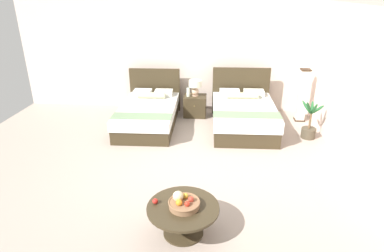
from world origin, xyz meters
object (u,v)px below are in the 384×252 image
Objects in this scene: bed_near_corner at (243,115)px; nightstand at (195,106)px; coffee_table at (183,214)px; floor_lamp_corner at (302,95)px; potted_palm at (309,127)px; loose_apple at (155,201)px; table_lamp at (195,86)px; vase at (188,92)px; bed_near_window at (149,113)px; fruit_bowl at (183,203)px.

bed_near_corner is 1.36m from nightstand.
coffee_table is 0.74× the size of floor_lamp_corner.
potted_palm is at bearing -23.76° from nightstand.
loose_apple is 5.04m from floor_lamp_corner.
bed_near_corner is 2.33× the size of potted_palm.
floor_lamp_corner reaches higher than loose_apple.
vase is (-0.17, -0.06, -0.15)m from table_lamp.
coffee_table is 12.79× the size of loose_apple.
table_lamp reaches higher than vase.
bed_near_corner reaches higher than bed_near_window.
nightstand is 0.59× the size of coffee_table.
floor_lamp_corner is (2.41, 4.24, 0.32)m from coffee_table.
fruit_bowl is (0.35, -4.30, -0.14)m from vase.
coffee_table is 3.99m from potted_palm.
nightstand is 0.41m from vase.
bed_near_window reaches higher than vase.
fruit_bowl is (0.18, -4.34, 0.23)m from nightstand.
nightstand reaches higher than coffee_table.
loose_apple is (-0.19, -4.32, -0.32)m from table_lamp.
vase reaches higher than fruit_bowl.
table_lamp is at bearing 92.42° from fruit_bowl.
bed_near_corner is 3.85m from loose_apple.
nightstand is 0.43× the size of floor_lamp_corner.
fruit_bowl reaches higher than nightstand.
nightstand is at bearing -90.00° from table_lamp.
bed_near_window is 1.07× the size of bed_near_corner.
floor_lamp_corner reaches higher than bed_near_window.
bed_near_window is 4.07× the size of nightstand.
fruit_bowl is 4.88m from floor_lamp_corner.
bed_near_corner reaches higher than vase.
bed_near_window is at bearing 173.21° from potted_palm.
bed_near_window is 2.49× the size of potted_palm.
fruit_bowl is 5.60× the size of loose_apple.
bed_near_window is at bearing -146.26° from nightstand.
fruit_bowl reaches higher than loose_apple.
bed_near_corner is at bearing -31.17° from nightstand.
potted_palm is (2.74, 3.18, -0.22)m from loose_apple.
bed_near_corner is 1.44m from table_lamp.
fruit_bowl is (1.22, -3.64, 0.20)m from bed_near_window.
floor_lamp_corner is at bearing -1.15° from vase.
fruit_bowl is at bearing -5.73° from loose_apple.
vase is at bearing 89.69° from loose_apple.
bed_near_window is 3.69m from floor_lamp_corner.
table_lamp is at bearing 177.45° from floor_lamp_corner.
table_lamp is at bearing 34.50° from bed_near_window.
loose_apple is at bearing -130.75° from potted_palm.
bed_near_corner is 2.25× the size of coffee_table.
bed_near_window is 1.25m from nightstand.
bed_near_window is at bearing 179.79° from bed_near_corner.
fruit_bowl is at bearing -87.57° from nightstand.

